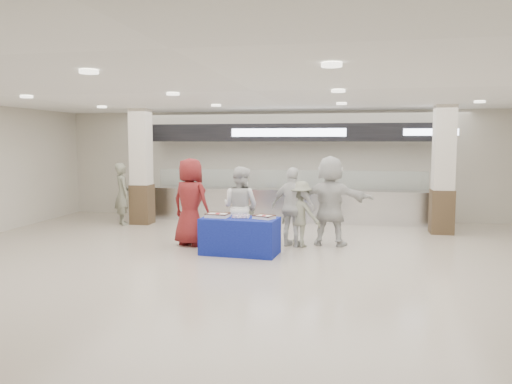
% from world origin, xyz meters
% --- Properties ---
extents(ground, '(14.00, 14.00, 0.00)m').
position_xyz_m(ground, '(0.00, 0.00, 0.00)').
color(ground, '#BCB1A1').
rests_on(ground, ground).
extents(serving_line, '(8.70, 0.85, 2.80)m').
position_xyz_m(serving_line, '(0.00, 5.40, 1.16)').
color(serving_line, silver).
rests_on(serving_line, ground).
extents(column_left, '(0.55, 0.55, 3.20)m').
position_xyz_m(column_left, '(-4.00, 4.20, 1.53)').
color(column_left, '#3C2C1B').
rests_on(column_left, ground).
extents(column_right, '(0.55, 0.55, 3.20)m').
position_xyz_m(column_right, '(4.00, 4.20, 1.53)').
color(column_right, '#3C2C1B').
rests_on(column_right, ground).
extents(display_table, '(1.61, 0.92, 0.75)m').
position_xyz_m(display_table, '(-0.47, 1.00, 0.38)').
color(display_table, navy).
rests_on(display_table, ground).
extents(sheet_cake_left, '(0.48, 0.38, 0.10)m').
position_xyz_m(sheet_cake_left, '(-0.94, 1.00, 0.80)').
color(sheet_cake_left, white).
rests_on(sheet_cake_left, display_table).
extents(sheet_cake_right, '(0.47, 0.43, 0.09)m').
position_xyz_m(sheet_cake_right, '(0.03, 0.98, 0.79)').
color(sheet_cake_right, white).
rests_on(sheet_cake_right, display_table).
extents(cupcake_tray, '(0.36, 0.28, 0.06)m').
position_xyz_m(cupcake_tray, '(-0.46, 1.03, 0.78)').
color(cupcake_tray, '#BCBCC1').
rests_on(cupcake_tray, display_table).
extents(civilian_maroon, '(1.10, 0.90, 1.94)m').
position_xyz_m(civilian_maroon, '(-1.73, 1.64, 0.97)').
color(civilian_maroon, maroon).
rests_on(civilian_maroon, ground).
extents(soldier_a, '(0.61, 0.42, 1.61)m').
position_xyz_m(soldier_a, '(-0.62, 1.97, 0.80)').
color(soldier_a, slate).
rests_on(soldier_a, ground).
extents(chef_tall, '(1.04, 0.93, 1.76)m').
position_xyz_m(chef_tall, '(-0.60, 1.64, 0.88)').
color(chef_tall, silver).
rests_on(chef_tall, ground).
extents(chef_short, '(1.11, 0.75, 1.75)m').
position_xyz_m(chef_short, '(0.51, 1.94, 0.87)').
color(chef_short, silver).
rests_on(chef_short, ground).
extents(soldier_b, '(1.07, 0.86, 1.45)m').
position_xyz_m(soldier_b, '(0.67, 1.95, 0.72)').
color(soldier_b, slate).
rests_on(soldier_b, ground).
extents(civilian_white, '(1.90, 0.79, 2.00)m').
position_xyz_m(civilian_white, '(1.31, 2.20, 1.00)').
color(civilian_white, silver).
rests_on(civilian_white, ground).
extents(soldier_bg, '(0.71, 0.74, 1.71)m').
position_xyz_m(soldier_bg, '(-4.48, 3.97, 0.86)').
color(soldier_bg, slate).
rests_on(soldier_bg, ground).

